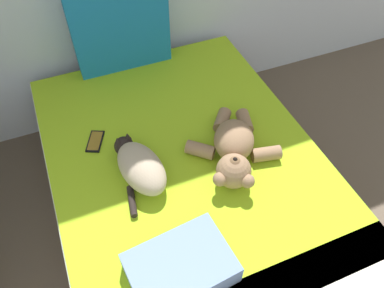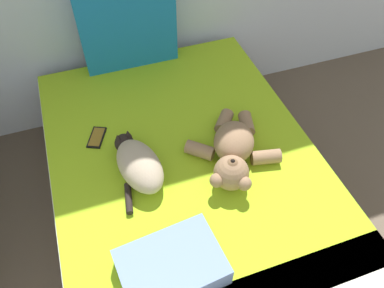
% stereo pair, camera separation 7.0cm
% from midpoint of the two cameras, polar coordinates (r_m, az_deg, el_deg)
% --- Properties ---
extents(bed, '(1.39, 1.93, 0.51)m').
position_cam_midpoint_polar(bed, '(2.13, 0.13, -6.63)').
color(bed, olive).
rests_on(bed, ground_plane).
extents(patterned_cushion, '(0.58, 0.12, 0.53)m').
position_cam_midpoint_polar(patterned_cushion, '(2.39, -8.82, 17.22)').
color(patterned_cushion, '#1972AD').
rests_on(patterned_cushion, bed).
extents(cat, '(0.25, 0.44, 0.15)m').
position_cam_midpoint_polar(cat, '(1.82, -7.07, -2.98)').
color(cat, tan).
rests_on(cat, bed).
extents(teddy_bear, '(0.45, 0.55, 0.18)m').
position_cam_midpoint_polar(teddy_bear, '(1.87, 7.27, -1.10)').
color(teddy_bear, '#937051').
rests_on(teddy_bear, bed).
extents(cell_phone, '(0.13, 0.16, 0.01)m').
position_cam_midpoint_polar(cell_phone, '(2.06, -13.24, 0.97)').
color(cell_phone, black).
rests_on(cell_phone, bed).
extents(throw_pillow, '(0.43, 0.32, 0.11)m').
position_cam_midpoint_polar(throw_pillow, '(1.57, -1.78, -18.07)').
color(throw_pillow, '#728CB7').
rests_on(throw_pillow, bed).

